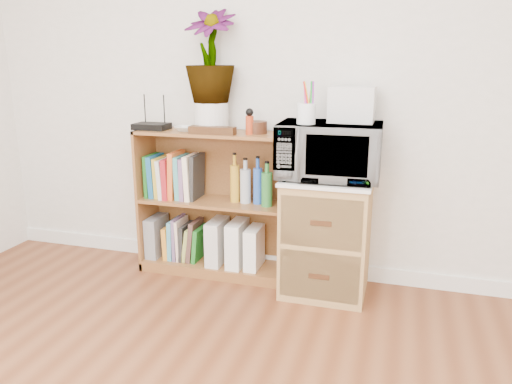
% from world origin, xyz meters
% --- Properties ---
extents(skirting_board, '(4.00, 0.02, 0.10)m').
position_xyz_m(skirting_board, '(0.00, 2.24, 0.05)').
color(skirting_board, white).
rests_on(skirting_board, ground).
extents(bookshelf, '(1.00, 0.30, 0.95)m').
position_xyz_m(bookshelf, '(-0.35, 2.10, 0.47)').
color(bookshelf, brown).
rests_on(bookshelf, ground).
extents(wicker_unit, '(0.50, 0.45, 0.70)m').
position_xyz_m(wicker_unit, '(0.40, 2.02, 0.35)').
color(wicker_unit, '#9E7542').
rests_on(wicker_unit, ground).
extents(microwave, '(0.60, 0.41, 0.32)m').
position_xyz_m(microwave, '(0.40, 2.02, 0.88)').
color(microwave, silver).
rests_on(microwave, wicker_unit).
extents(pen_cup, '(0.10, 0.10, 0.12)m').
position_xyz_m(pen_cup, '(0.28, 1.93, 1.10)').
color(pen_cup, white).
rests_on(pen_cup, microwave).
extents(small_appliance, '(0.25, 0.21, 0.20)m').
position_xyz_m(small_appliance, '(0.51, 2.09, 1.14)').
color(small_appliance, silver).
rests_on(small_appliance, microwave).
extents(router, '(0.22, 0.15, 0.04)m').
position_xyz_m(router, '(-0.77, 2.08, 0.97)').
color(router, black).
rests_on(router, bookshelf).
extents(white_bowl, '(0.13, 0.13, 0.03)m').
position_xyz_m(white_bowl, '(-0.52, 2.07, 0.97)').
color(white_bowl, silver).
rests_on(white_bowl, bookshelf).
extents(plant_pot, '(0.21, 0.21, 0.18)m').
position_xyz_m(plant_pot, '(-0.36, 2.12, 1.04)').
color(plant_pot, silver).
rests_on(plant_pot, bookshelf).
extents(potted_plant, '(0.31, 0.31, 0.56)m').
position_xyz_m(potted_plant, '(-0.36, 2.12, 1.41)').
color(potted_plant, '#286528').
rests_on(potted_plant, plant_pot).
extents(trinket_box, '(0.29, 0.07, 0.05)m').
position_xyz_m(trinket_box, '(-0.31, 2.00, 0.97)').
color(trinket_box, '#361D0E').
rests_on(trinket_box, bookshelf).
extents(kokeshi_doll, '(0.05, 0.05, 0.11)m').
position_xyz_m(kokeshi_doll, '(-0.09, 2.06, 1.01)').
color(kokeshi_doll, '#AC3415').
rests_on(kokeshi_doll, bookshelf).
extents(wooden_bowl, '(0.13, 0.13, 0.07)m').
position_xyz_m(wooden_bowl, '(-0.06, 2.11, 0.99)').
color(wooden_bowl, '#34190E').
rests_on(wooden_bowl, bookshelf).
extents(paint_jars, '(0.11, 0.04, 0.06)m').
position_xyz_m(paint_jars, '(0.13, 2.01, 0.98)').
color(paint_jars, pink).
rests_on(paint_jars, bookshelf).
extents(file_box, '(0.08, 0.22, 0.28)m').
position_xyz_m(file_box, '(-0.78, 2.10, 0.21)').
color(file_box, gray).
rests_on(file_box, bookshelf).
extents(magazine_holder_left, '(0.09, 0.24, 0.30)m').
position_xyz_m(magazine_holder_left, '(-0.33, 2.09, 0.22)').
color(magazine_holder_left, silver).
rests_on(magazine_holder_left, bookshelf).
extents(magazine_holder_mid, '(0.09, 0.24, 0.30)m').
position_xyz_m(magazine_holder_mid, '(-0.19, 2.09, 0.22)').
color(magazine_holder_mid, white).
rests_on(magazine_holder_mid, bookshelf).
extents(magazine_holder_right, '(0.09, 0.22, 0.27)m').
position_xyz_m(magazine_holder_right, '(-0.08, 2.09, 0.21)').
color(magazine_holder_right, white).
rests_on(magazine_holder_right, bookshelf).
extents(cookbooks, '(0.36, 0.20, 0.31)m').
position_xyz_m(cookbooks, '(-0.63, 2.10, 0.64)').
color(cookbooks, '#1A631D').
rests_on(cookbooks, bookshelf).
extents(liquor_bottles, '(0.29, 0.07, 0.31)m').
position_xyz_m(liquor_bottles, '(-0.10, 2.10, 0.64)').
color(liquor_bottles, gold).
rests_on(liquor_bottles, bookshelf).
extents(lower_books, '(0.26, 0.19, 0.29)m').
position_xyz_m(lower_books, '(-0.58, 2.10, 0.20)').
color(lower_books, orange).
rests_on(lower_books, bookshelf).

